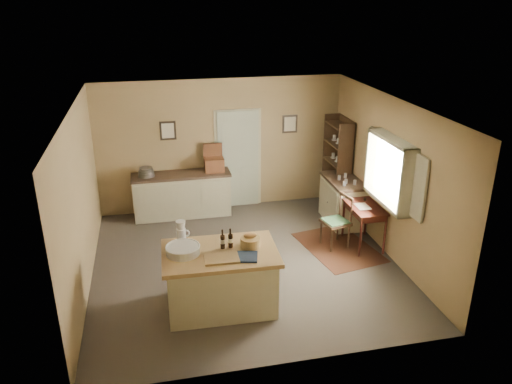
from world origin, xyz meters
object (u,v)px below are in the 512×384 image
at_px(work_island, 220,278).
at_px(right_cabinet, 343,201).
at_px(shelving_unit, 339,164).
at_px(writing_desk, 365,211).
at_px(desk_chair, 335,222).
at_px(sideboard, 182,193).

relative_size(work_island, right_cabinet, 1.47).
bearing_deg(right_cabinet, shelving_unit, 77.61).
height_order(work_island, writing_desk, work_island).
distance_m(work_island, desk_chair, 2.68).
bearing_deg(right_cabinet, sideboard, 161.89).
distance_m(desk_chair, right_cabinet, 1.05).
xyz_separation_m(desk_chair, right_cabinet, (0.50, 0.93, -0.01)).
relative_size(sideboard, right_cabinet, 1.75).
xyz_separation_m(work_island, desk_chair, (2.28, 1.41, -0.01)).
distance_m(sideboard, right_cabinet, 3.21).
relative_size(sideboard, writing_desk, 2.26).
bearing_deg(desk_chair, sideboard, 130.90).
relative_size(work_island, desk_chair, 1.75).
bearing_deg(sideboard, desk_chair, -37.05).
bearing_deg(writing_desk, work_island, -154.43).
height_order(desk_chair, right_cabinet, right_cabinet).
height_order(work_island, shelving_unit, shelving_unit).
relative_size(right_cabinet, shelving_unit, 0.58).
distance_m(work_island, sideboard, 3.35).
bearing_deg(writing_desk, sideboard, 146.73).
relative_size(writing_desk, shelving_unit, 0.45).
bearing_deg(work_island, writing_desk, 27.39).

